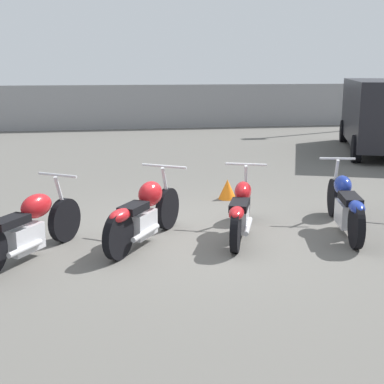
{
  "coord_description": "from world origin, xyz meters",
  "views": [
    {
      "loc": [
        -1.27,
        -7.33,
        2.37
      ],
      "look_at": [
        0.0,
        -0.1,
        0.65
      ],
      "focal_mm": 50.0,
      "sensor_mm": 36.0,
      "label": 1
    }
  ],
  "objects": [
    {
      "name": "traffic_cone_near",
      "position": [
        1.03,
        1.99,
        0.18
      ],
      "size": [
        0.33,
        0.33,
        0.36
      ],
      "color": "orange",
      "rests_on": "ground_plane"
    },
    {
      "name": "motorcycle_slot_3",
      "position": [
        0.69,
        -0.21,
        0.39
      ],
      "size": [
        0.95,
        1.99,
        0.94
      ],
      "rotation": [
        0.0,
        0.0,
        -0.36
      ],
      "color": "black",
      "rests_on": "ground_plane"
    },
    {
      "name": "motorcycle_slot_1",
      "position": [
        -2.21,
        -0.67,
        0.42
      ],
      "size": [
        1.23,
        1.79,
        0.98
      ],
      "rotation": [
        0.0,
        0.0,
        -0.59
      ],
      "color": "black",
      "rests_on": "ground_plane"
    },
    {
      "name": "motorcycle_slot_2",
      "position": [
        -0.7,
        -0.31,
        0.43
      ],
      "size": [
        1.24,
        1.78,
        0.99
      ],
      "rotation": [
        0.0,
        0.0,
        -0.57
      ],
      "color": "black",
      "rests_on": "ground_plane"
    },
    {
      "name": "ground_plane",
      "position": [
        0.0,
        0.0,
        0.0
      ],
      "size": [
        60.0,
        60.0,
        0.0
      ],
      "primitive_type": "plane",
      "color": "#5B5954"
    },
    {
      "name": "motorcycle_slot_4",
      "position": [
        2.25,
        -0.28,
        0.41
      ],
      "size": [
        0.77,
        2.17,
        0.98
      ],
      "rotation": [
        0.0,
        0.0,
        -0.24
      ],
      "color": "black",
      "rests_on": "ground_plane"
    },
    {
      "name": "fence_back",
      "position": [
        0.0,
        13.78,
        0.85
      ],
      "size": [
        40.0,
        0.04,
        1.7
      ],
      "color": "gray",
      "rests_on": "ground_plane"
    }
  ]
}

